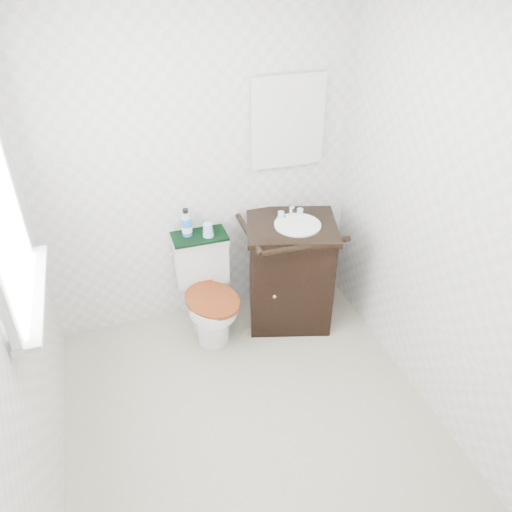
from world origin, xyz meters
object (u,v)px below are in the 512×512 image
cup (208,230)px  mouthwash_bottle (186,223)px  toilet (206,293)px  vanity (290,270)px  trash_bin (269,295)px

cup → mouthwash_bottle: bearing=156.9°
toilet → mouthwash_bottle: 0.54m
toilet → vanity: 0.63m
cup → trash_bin: bearing=-6.7°
toilet → trash_bin: bearing=4.3°
vanity → cup: size_ratio=9.68×
toilet → cup: cup is taller
vanity → trash_bin: bearing=138.5°
toilet → mouthwash_bottle: (-0.08, 0.15, 0.51)m
trash_bin → cup: 0.78m
vanity → trash_bin: (-0.12, 0.11, -0.28)m
trash_bin → mouthwash_bottle: 0.90m
toilet → cup: bearing=56.6°
toilet → mouthwash_bottle: size_ratio=3.55×
toilet → vanity: (0.62, -0.07, 0.11)m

